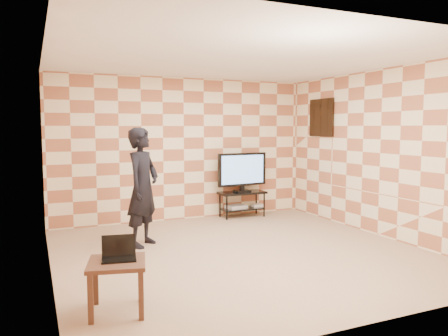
# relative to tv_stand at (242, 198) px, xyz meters

# --- Properties ---
(floor) EXTENTS (5.00, 5.00, 0.00)m
(floor) POSITION_rel_tv_stand_xyz_m (-1.11, -2.22, -0.36)
(floor) COLOR tan
(floor) RESTS_ON ground
(wall_back) EXTENTS (5.00, 0.02, 2.70)m
(wall_back) POSITION_rel_tv_stand_xyz_m (-1.11, 0.28, 0.99)
(wall_back) COLOR beige
(wall_back) RESTS_ON ground
(wall_front) EXTENTS (5.00, 0.02, 2.70)m
(wall_front) POSITION_rel_tv_stand_xyz_m (-1.11, -4.72, 0.99)
(wall_front) COLOR beige
(wall_front) RESTS_ON ground
(wall_left) EXTENTS (0.02, 5.00, 2.70)m
(wall_left) POSITION_rel_tv_stand_xyz_m (-3.61, -2.22, 0.99)
(wall_left) COLOR beige
(wall_left) RESTS_ON ground
(wall_right) EXTENTS (0.02, 5.00, 2.70)m
(wall_right) POSITION_rel_tv_stand_xyz_m (1.39, -2.22, 0.99)
(wall_right) COLOR beige
(wall_right) RESTS_ON ground
(ceiling) EXTENTS (5.00, 5.00, 0.02)m
(ceiling) POSITION_rel_tv_stand_xyz_m (-1.11, -2.22, 2.34)
(ceiling) COLOR white
(ceiling) RESTS_ON wall_back
(wall_art) EXTENTS (0.04, 0.72, 0.72)m
(wall_art) POSITION_rel_tv_stand_xyz_m (1.36, -0.67, 1.59)
(wall_art) COLOR black
(wall_art) RESTS_ON wall_right
(tv_stand) EXTENTS (0.92, 0.42, 0.50)m
(tv_stand) POSITION_rel_tv_stand_xyz_m (0.00, 0.00, 0.00)
(tv_stand) COLOR black
(tv_stand) RESTS_ON floor
(tv) EXTENTS (1.06, 0.23, 0.77)m
(tv) POSITION_rel_tv_stand_xyz_m (-0.00, -0.00, 0.56)
(tv) COLOR black
(tv) RESTS_ON tv_stand
(dvd_player) EXTENTS (0.43, 0.34, 0.06)m
(dvd_player) POSITION_rel_tv_stand_xyz_m (-0.12, 0.02, -0.16)
(dvd_player) COLOR #AFAFB1
(dvd_player) RESTS_ON tv_stand
(game_console) EXTENTS (0.24, 0.17, 0.05)m
(game_console) POSITION_rel_tv_stand_xyz_m (0.36, 0.02, -0.17)
(game_console) COLOR silver
(game_console) RESTS_ON tv_stand
(side_table) EXTENTS (0.64, 0.64, 0.50)m
(side_table) POSITION_rel_tv_stand_xyz_m (-3.07, -3.54, 0.05)
(side_table) COLOR #3C251B
(side_table) RESTS_ON floor
(laptop) EXTENTS (0.36, 0.31, 0.22)m
(laptop) POSITION_rel_tv_stand_xyz_m (-3.03, -3.47, 0.19)
(laptop) COLOR black
(laptop) RESTS_ON side_table
(person) EXTENTS (0.75, 0.76, 1.76)m
(person) POSITION_rel_tv_stand_xyz_m (-2.28, -1.30, 0.52)
(person) COLOR black
(person) RESTS_ON floor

